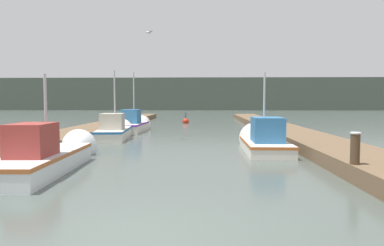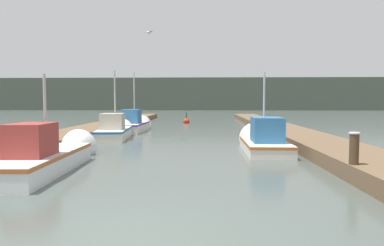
% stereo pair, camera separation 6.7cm
% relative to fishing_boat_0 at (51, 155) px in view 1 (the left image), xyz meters
% --- Properties ---
extents(ground_plane, '(200.00, 200.00, 0.00)m').
position_rel_fishing_boat_0_xyz_m(ground_plane, '(3.53, -5.27, -0.42)').
color(ground_plane, '#47514C').
extents(dock_left, '(2.33, 40.00, 0.45)m').
position_rel_fishing_boat_0_xyz_m(dock_left, '(-2.24, 10.73, -0.19)').
color(dock_left, brown).
rests_on(dock_left, ground_plane).
extents(dock_right, '(2.33, 40.00, 0.45)m').
position_rel_fishing_boat_0_xyz_m(dock_right, '(9.30, 10.73, -0.19)').
color(dock_right, brown).
rests_on(dock_right, ground_plane).
extents(distant_shore_ridge, '(120.00, 16.00, 6.79)m').
position_rel_fishing_boat_0_xyz_m(distant_shore_ridge, '(3.53, 69.03, 2.98)').
color(distant_shore_ridge, '#424C42').
rests_on(distant_shore_ridge, ground_plane).
extents(fishing_boat_0, '(1.64, 5.56, 3.18)m').
position_rel_fishing_boat_0_xyz_m(fishing_boat_0, '(0.00, 0.00, 0.00)').
color(fishing_boat_0, silver).
rests_on(fishing_boat_0, ground_plane).
extents(fishing_boat_1, '(1.65, 4.79, 3.67)m').
position_rel_fishing_boat_0_xyz_m(fishing_boat_1, '(6.97, 4.15, -0.02)').
color(fishing_boat_1, silver).
rests_on(fishing_boat_1, ground_plane).
extents(fishing_boat_2, '(1.82, 4.98, 4.01)m').
position_rel_fishing_boat_0_xyz_m(fishing_boat_2, '(-0.22, 8.37, 0.01)').
color(fishing_boat_2, silver).
rests_on(fishing_boat_2, ground_plane).
extents(fishing_boat_3, '(1.46, 5.00, 4.24)m').
position_rel_fishing_boat_0_xyz_m(fishing_boat_3, '(-0.01, 12.45, 0.04)').
color(fishing_boat_3, silver).
rests_on(fishing_boat_3, ground_plane).
extents(mooring_piling_0, '(0.28, 0.28, 0.98)m').
position_rel_fishing_boat_0_xyz_m(mooring_piling_0, '(8.13, 7.13, 0.08)').
color(mooring_piling_0, '#473523').
rests_on(mooring_piling_0, ground_plane).
extents(mooring_piling_1, '(0.36, 0.36, 1.31)m').
position_rel_fishing_boat_0_xyz_m(mooring_piling_1, '(-1.31, 14.82, 0.25)').
color(mooring_piling_1, '#473523').
rests_on(mooring_piling_1, ground_plane).
extents(mooring_piling_3, '(0.26, 0.26, 1.25)m').
position_rel_fishing_boat_0_xyz_m(mooring_piling_3, '(8.28, -1.41, 0.22)').
color(mooring_piling_3, '#473523').
rests_on(mooring_piling_3, ground_plane).
extents(channel_buoy, '(0.56, 0.56, 1.06)m').
position_rel_fishing_boat_0_xyz_m(channel_buoy, '(2.96, 20.63, -0.25)').
color(channel_buoy, red).
rests_on(channel_buoy, ground_plane).
extents(seagull_lead, '(0.48, 0.47, 0.12)m').
position_rel_fishing_boat_0_xyz_m(seagull_lead, '(1.78, 7.38, 5.01)').
color(seagull_lead, white).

